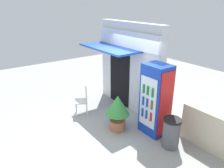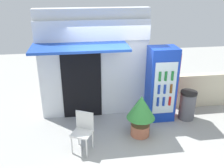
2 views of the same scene
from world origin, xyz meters
name	(u,v)px [view 1 (image 1 of 2)]	position (x,y,z in m)	size (l,w,h in m)	color
ground	(107,124)	(0.00, 0.00, 0.00)	(16.00, 16.00, 0.00)	#A3A39E
storefront_building	(128,65)	(-0.64, 1.34, 1.52)	(2.92, 1.22, 2.91)	silver
drink_cooler	(156,100)	(1.11, 0.85, 1.00)	(0.73, 0.62, 2.00)	#1438B2
plastic_chair	(83,99)	(-0.99, -0.23, 0.52)	(0.54, 0.53, 0.90)	silver
potted_plant_near_shop	(118,109)	(0.39, 0.12, 0.65)	(0.68, 0.68, 1.06)	#BC6B4C
trash_bin	(171,133)	(1.84, 0.71, 0.40)	(0.45, 0.45, 0.80)	#595960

